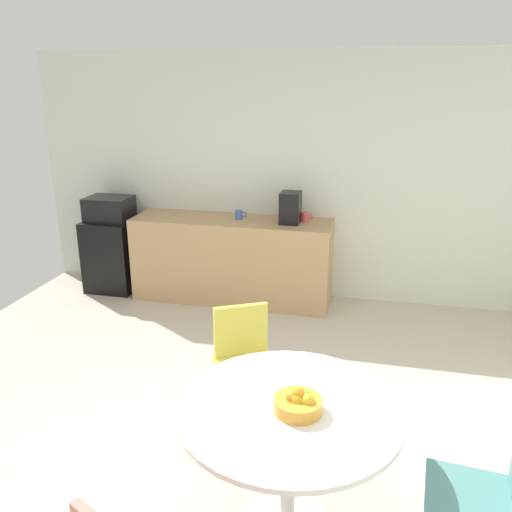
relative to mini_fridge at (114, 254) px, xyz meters
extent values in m
plane|color=beige|center=(2.13, -2.65, -0.41)|extent=(6.00, 6.00, 0.00)
cube|color=silver|center=(2.13, 0.35, 0.89)|extent=(6.00, 0.10, 2.60)
cube|color=tan|center=(1.41, 0.00, 0.04)|extent=(2.12, 0.60, 0.90)
cube|color=black|center=(0.00, 0.00, 0.00)|extent=(0.54, 0.54, 0.81)
cube|color=black|center=(0.00, 0.00, 0.54)|extent=(0.48, 0.38, 0.26)
cylinder|color=silver|center=(2.53, -2.94, -0.02)|extent=(0.08, 0.08, 0.71)
cylinder|color=white|center=(2.53, -2.94, 0.32)|extent=(1.14, 1.14, 0.03)
cylinder|color=silver|center=(2.33, -2.22, -0.19)|extent=(0.02, 0.02, 0.42)
cylinder|color=silver|center=(2.05, -2.37, -0.19)|extent=(0.02, 0.02, 0.42)
cylinder|color=silver|center=(2.18, -1.94, -0.19)|extent=(0.02, 0.02, 0.42)
cylinder|color=silver|center=(1.90, -2.09, -0.19)|extent=(0.02, 0.02, 0.42)
cube|color=#D8CC4C|center=(2.12, -2.15, 0.03)|extent=(0.57, 0.57, 0.03)
cube|color=#D8CC4C|center=(2.03, -1.99, 0.23)|extent=(0.35, 0.21, 0.38)
cylinder|color=silver|center=(3.28, -2.86, -0.19)|extent=(0.02, 0.02, 0.42)
cube|color=teal|center=(3.42, -3.03, 0.03)|extent=(0.46, 0.46, 0.03)
cylinder|color=gold|center=(2.58, -2.97, 0.37)|extent=(0.24, 0.24, 0.07)
sphere|color=yellow|center=(2.62, -2.98, 0.41)|extent=(0.07, 0.07, 0.07)
sphere|color=orange|center=(2.55, -2.97, 0.41)|extent=(0.07, 0.07, 0.07)
sphere|color=#66B233|center=(2.61, -2.96, 0.41)|extent=(0.07, 0.07, 0.07)
sphere|color=yellow|center=(2.57, -2.98, 0.41)|extent=(0.07, 0.07, 0.07)
sphere|color=orange|center=(2.58, -2.97, 0.43)|extent=(0.07, 0.07, 0.07)
cylinder|color=#D84C4C|center=(2.17, 0.10, 0.54)|extent=(0.08, 0.08, 0.09)
torus|color=#D84C4C|center=(2.23, 0.10, 0.55)|extent=(0.06, 0.01, 0.06)
cylinder|color=#3F66BF|center=(1.48, 0.03, 0.54)|extent=(0.08, 0.08, 0.09)
torus|color=#3F66BF|center=(1.54, 0.03, 0.55)|extent=(0.06, 0.01, 0.06)
cube|color=black|center=(2.04, 0.00, 0.65)|extent=(0.20, 0.24, 0.32)
camera|label=1|loc=(2.88, -5.17, 1.89)|focal=36.77mm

